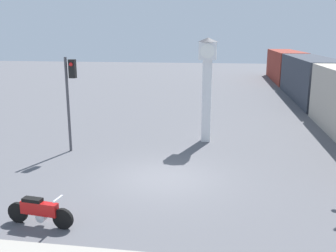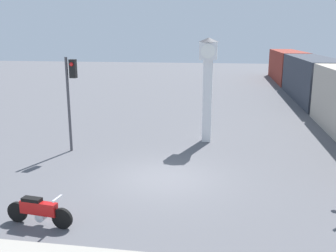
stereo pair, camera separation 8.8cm
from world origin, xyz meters
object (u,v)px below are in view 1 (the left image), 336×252
Objects in this scene: motorcycle at (39,211)px; freight_train at (310,78)px; traffic_light at (70,87)px; clock_tower at (207,75)px.

motorcycle is 26.05m from freight_train.
traffic_light is at bearing 111.71° from motorcycle.
traffic_light is at bearing -156.20° from clock_tower.
clock_tower is 0.13× the size of freight_train.
motorcycle is at bearing -113.67° from clock_tower.
motorcycle is 10.48m from clock_tower.
freight_train is at bearing 61.17° from clock_tower.
clock_tower is 6.38m from traffic_light.
clock_tower is 16.04m from freight_train.
clock_tower is at bearing 73.11° from motorcycle.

